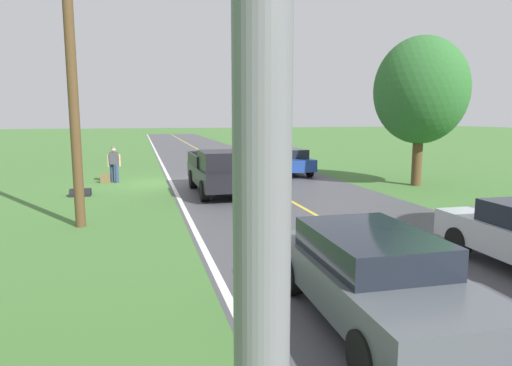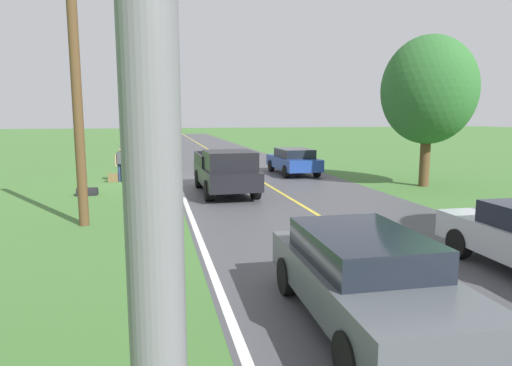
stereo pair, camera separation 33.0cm
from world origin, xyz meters
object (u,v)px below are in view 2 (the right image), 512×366
Objects in this scene: pickup_truck_passing at (226,170)px; tree_far_side_near at (429,90)px; suitcase_carried at (113,178)px; utility_pole_roadside at (77,99)px; sedan_ahead_same_lane at (365,276)px; sedan_near_oncoming at (293,160)px; hitchhiker_walking at (121,162)px.

pickup_truck_passing is 0.81× the size of tree_far_side_near.
suitcase_carried is 0.06× the size of utility_pole_roadside.
sedan_ahead_same_lane is at bearing 53.22° from tree_far_side_near.
suitcase_carried is at bearing -90.60° from utility_pole_roadside.
utility_pole_roadside reaches higher than sedan_near_oncoming.
sedan_ahead_same_lane is 0.61× the size of utility_pole_roadside.
hitchhiker_walking reaches higher than suitcase_carried.
utility_pole_roadside is (0.51, 8.86, 2.65)m from hitchhiker_walking.
tree_far_side_near reaches higher than sedan_near_oncoming.
tree_far_side_near is 7.85m from sedan_near_oncoming.
tree_far_side_near is at bearing -162.88° from utility_pole_roadside.
suitcase_carried is 9.47m from sedan_near_oncoming.
tree_far_side_near reaches higher than hitchhiker_walking.
tree_far_side_near is at bearing 72.26° from suitcase_carried.
tree_far_side_near reaches higher than pickup_truck_passing.
sedan_ahead_same_lane is (-0.22, 11.89, -0.21)m from pickup_truck_passing.
hitchhiker_walking reaches higher than sedan_near_oncoming.
utility_pole_roadside is (13.99, 4.31, -0.66)m from tree_far_side_near.
pickup_truck_passing is 11.90m from sedan_ahead_same_lane.
hitchhiker_walking is at bearing -18.64° from tree_far_side_near.
tree_far_side_near is at bearing 179.90° from pickup_truck_passing.
suitcase_carried is 6.59m from pickup_truck_passing.
sedan_ahead_same_lane is (4.38, 17.25, 0.00)m from sedan_near_oncoming.
hitchhiker_walking is 3.80× the size of suitcase_carried.
utility_pole_roadside reaches higher than tree_far_side_near.
hitchhiker_walking is at bearing -45.96° from pickup_truck_passing.
hitchhiker_walking reaches higher than sedan_ahead_same_lane.
sedan_ahead_same_lane is at bearing 105.66° from hitchhiker_walking.
hitchhiker_walking is at bearing -93.30° from utility_pole_roadside.
hitchhiker_walking is 6.30m from pickup_truck_passing.
utility_pole_roadside is at bearing 17.12° from tree_far_side_near.
hitchhiker_walking is at bearing -74.34° from sedan_ahead_same_lane.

